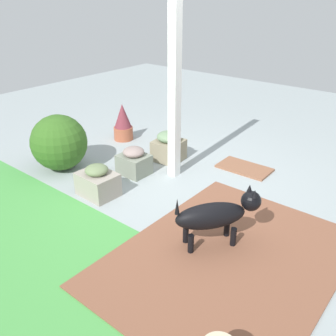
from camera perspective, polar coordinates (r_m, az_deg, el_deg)
ground_plane at (r=4.67m, az=1.59°, el=-3.00°), size 12.00×12.00×0.00m
brick_path at (r=3.58m, az=9.10°, el=-13.51°), size 1.80×2.40×0.02m
porch_pillar at (r=4.57m, az=1.02°, el=13.03°), size 0.12×0.12×2.48m
stone_planter_nearest at (r=5.34m, az=0.10°, el=3.32°), size 0.43×0.43×0.43m
stone_planter_near at (r=4.97m, az=-5.23°, el=0.99°), size 0.39×0.34×0.38m
stone_planter_mid at (r=4.51m, az=-10.71°, el=-2.10°), size 0.47×0.37×0.39m
round_shrub at (r=5.23m, az=-16.33°, el=3.76°), size 0.76×0.76×0.76m
terracotta_pot_spiky at (r=6.11m, az=-6.91°, el=6.88°), size 0.31×0.31×0.60m
dog at (r=3.56m, az=7.45°, el=-7.06°), size 0.63×0.77×0.58m
doormat at (r=5.24m, az=11.60°, el=0.00°), size 0.72×0.42×0.03m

